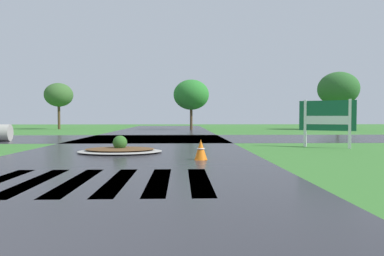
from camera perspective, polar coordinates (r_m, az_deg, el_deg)
The scene contains 7 objects.
asphalt_roadway at distance 13.03m, azimuth -10.00°, elevation -4.35°, with size 9.26×80.00×0.01m, color #2B2B30.
asphalt_cross_road at distance 22.18m, azimuth -6.63°, elevation -1.76°, with size 90.00×8.33×0.01m, color #2B2B30.
crosswalk_stripes at distance 7.81m, azimuth -15.65°, elevation -8.60°, with size 4.95×3.30×0.01m.
estate_billboard at distance 16.75m, azimuth 21.74°, elevation 1.64°, with size 2.17×1.28×2.21m.
median_island at distance 13.67m, azimuth -12.00°, elevation -3.56°, with size 3.30×2.32×0.68m.
traffic_cone at distance 11.15m, azimuth 1.49°, elevation -3.70°, with size 0.43×0.43×0.67m.
background_treeline at distance 37.37m, azimuth -8.19°, elevation 6.07°, with size 48.72×6.05×6.28m.
Camera 1 is at (1.84, -2.82, 1.42)m, focal length 31.74 mm.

